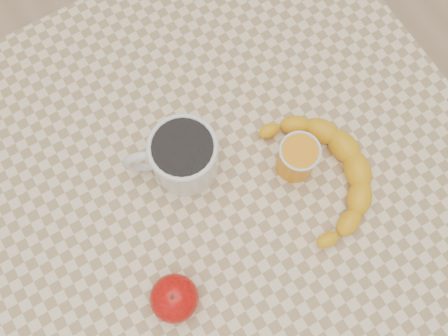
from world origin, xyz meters
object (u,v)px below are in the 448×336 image
table (224,186)px  coffee_mug (182,155)px  orange_juice_glass (297,158)px  banana (322,176)px  apple (174,298)px

table → coffee_mug: size_ratio=5.18×
table → orange_juice_glass: orange_juice_glass is taller
coffee_mug → orange_juice_glass: size_ratio=2.13×
orange_juice_glass → banana: bearing=-60.9°
orange_juice_glass → apple: orange_juice_glass is taller
table → banana: size_ratio=2.73×
coffee_mug → banana: 0.21m
banana → apple: bearing=-155.7°
coffee_mug → apple: bearing=-123.1°
coffee_mug → apple: size_ratio=1.76×
orange_juice_glass → apple: size_ratio=0.82×
table → banana: bearing=-35.8°
coffee_mug → banana: size_ratio=0.53×
table → orange_juice_glass: size_ratio=11.03×
orange_juice_glass → apple: 0.27m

